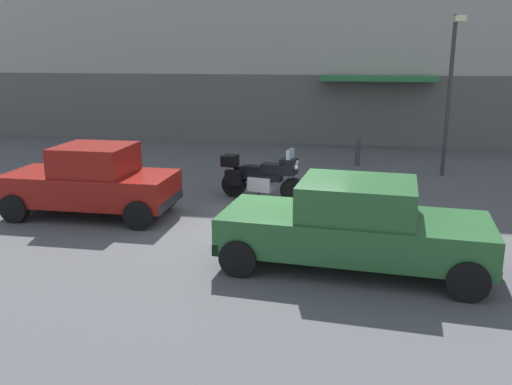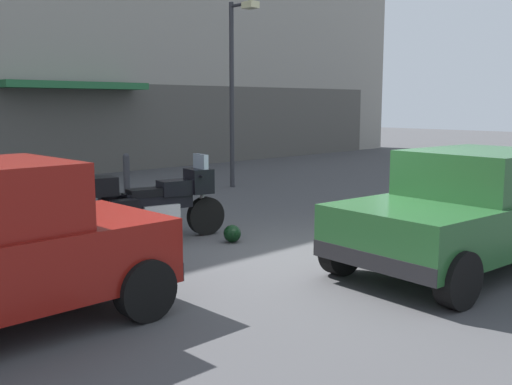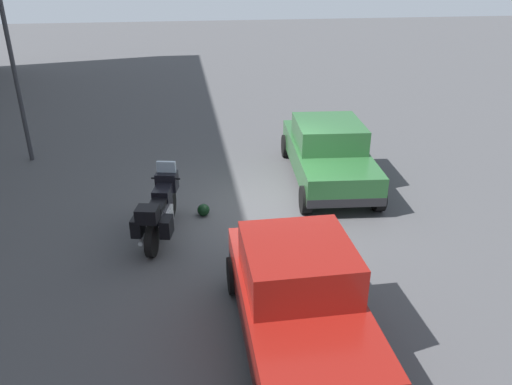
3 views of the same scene
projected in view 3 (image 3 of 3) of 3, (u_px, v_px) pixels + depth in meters
name	position (u px, v px, depth m)	size (l,w,h in m)	color
ground_plane	(273.00, 208.00, 11.57)	(80.00, 80.00, 0.00)	#424244
motorcycle	(160.00, 209.00, 10.16)	(2.24, 1.00, 1.36)	black
helmet	(203.00, 210.00, 11.19)	(0.28, 0.28, 0.28)	black
car_hatchback_near	(298.00, 298.00, 7.18)	(3.88, 1.78, 1.64)	maroon
car_sedan_far	(328.00, 152.00, 12.75)	(4.68, 2.25, 1.56)	#235128
streetlamp_curbside	(18.00, 58.00, 13.20)	(0.28, 0.94, 4.71)	#2D2D33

